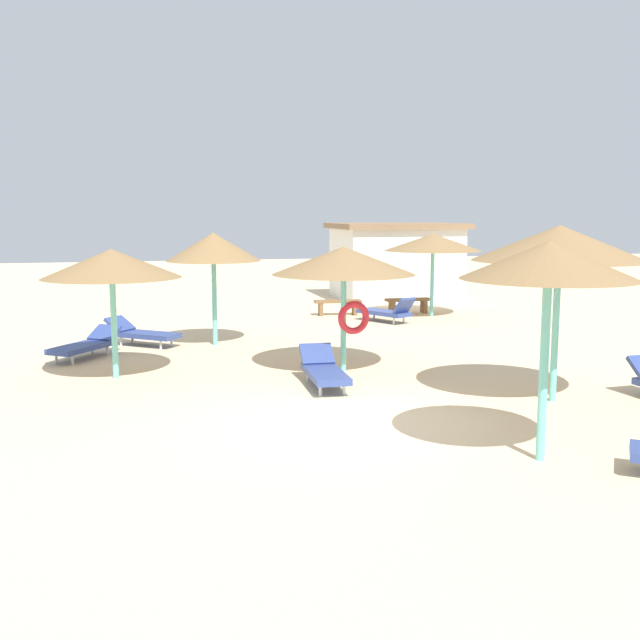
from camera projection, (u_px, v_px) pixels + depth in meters
name	position (u px, v px, depth m)	size (l,w,h in m)	color
ground_plane	(365.00, 421.00, 11.83)	(80.00, 80.00, 0.00)	beige
parasol_0	(549.00, 262.00, 9.62)	(2.29, 2.29, 2.92)	#6BC6BC
parasol_1	(559.00, 244.00, 12.71)	(2.96, 2.96, 3.07)	#6BC6BC
parasol_2	(112.00, 264.00, 14.59)	(2.71, 2.71, 2.57)	#6BC6BC
parasol_3	(433.00, 242.00, 23.32)	(3.06, 3.06, 2.60)	#6BC6BC
parasol_4	(344.00, 262.00, 15.24)	(2.94, 2.94, 2.59)	#6BC6BC
parasol_5	(213.00, 247.00, 18.24)	(2.31, 2.31, 2.79)	#6BC6BC
lounger_2	(86.00, 344.00, 16.90)	(1.63, 1.92, 0.64)	#33478C
lounger_3	(387.00, 312.00, 22.33)	(1.46, 1.92, 0.81)	#33478C
lounger_4	(324.00, 370.00, 14.14)	(0.71, 1.92, 0.69)	#33478C
lounger_5	(141.00, 333.00, 18.46)	(1.89, 1.68, 0.68)	#33478C
bench_0	(338.00, 305.00, 23.83)	(1.53, 0.54, 0.49)	brown
bench_1	(408.00, 303.00, 24.27)	(1.50, 0.41, 0.49)	brown
beach_cabana	(395.00, 260.00, 28.31)	(4.71, 3.75, 2.85)	white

